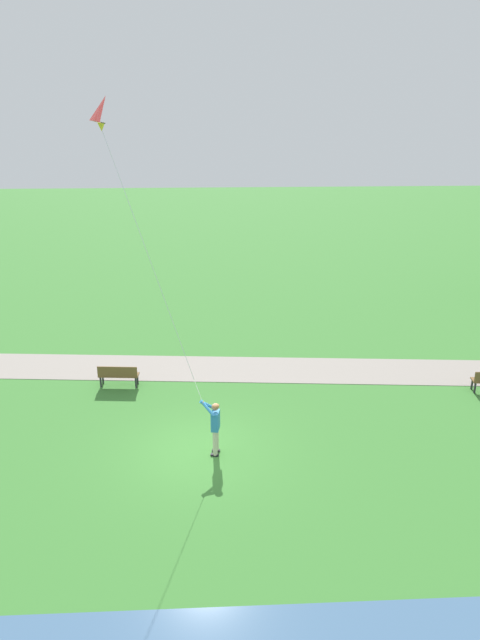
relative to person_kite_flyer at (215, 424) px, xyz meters
The scene contains 5 objects.
ground_plane 1.17m from the person_kite_flyer, 112.00° to the right, with size 120.00×120.00×0.00m, color #3D7F33.
walkway_path 6.26m from the person_kite_flyer, 165.79° to the left, with size 2.40×32.00×0.02m, color gray.
person_kite_flyer is the anchor object (origin of this frame).
flying_kite 9.16m from the person_kite_flyer, 101.93° to the right, with size 1.33×2.66×8.54m.
park_bench_near_walkway 5.98m from the person_kite_flyer, 142.69° to the right, with size 0.56×1.53×0.88m.
Camera 1 is at (15.69, 0.47, 10.15)m, focal length 32.93 mm.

